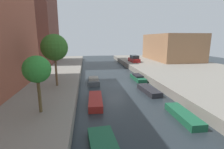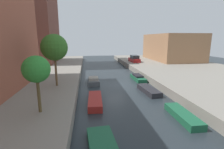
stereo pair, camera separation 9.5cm
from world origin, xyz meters
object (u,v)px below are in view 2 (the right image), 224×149
moored_boat_left_1 (102,145)px  moored_boat_left_2 (95,101)px  moored_boat_right_2 (149,90)px  moored_boat_left_3 (94,81)px  low_block_right (172,47)px  moored_boat_right_1 (183,116)px  apartment_tower_far (30,10)px  street_tree_2 (54,48)px  moored_boat_right_3 (138,78)px  street_tree_1 (36,70)px  parked_car (134,59)px

moored_boat_left_1 → moored_boat_left_2: size_ratio=0.79×
moored_boat_right_2 → moored_boat_left_3: bearing=142.5°
moored_boat_left_2 → moored_boat_left_3: moored_boat_left_3 is taller
low_block_right → moored_boat_right_1: size_ratio=3.67×
apartment_tower_far → street_tree_2: apartment_tower_far is taller
moored_boat_right_1 → moored_boat_right_2: size_ratio=0.96×
street_tree_2 → moored_boat_right_3: bearing=24.0°
moored_boat_left_2 → moored_boat_right_1: (6.87, -4.24, -0.04)m
street_tree_1 → moored_boat_left_2: size_ratio=0.91×
moored_boat_left_3 → moored_boat_right_2: (6.41, -4.92, -0.13)m
apartment_tower_far → moored_boat_left_3: (12.99, -18.22, -12.24)m
moored_boat_left_3 → low_block_right: bearing=40.1°
street_tree_1 → moored_boat_left_1: (4.32, -3.64, -3.98)m
apartment_tower_far → moored_boat_right_2: bearing=-50.0°
street_tree_1 → moored_boat_left_3: bearing=68.0°
moored_boat_right_2 → moored_boat_right_3: bearing=84.3°
moored_boat_left_3 → moored_boat_right_2: 8.09m
apartment_tower_far → parked_car: 25.97m
moored_boat_left_1 → moored_boat_left_3: 14.56m
moored_boat_right_3 → apartment_tower_far: bearing=140.1°
moored_boat_left_1 → moored_boat_left_3: moored_boat_left_3 is taller
moored_boat_left_1 → moored_boat_right_1: bearing=22.4°
street_tree_1 → moored_boat_right_3: 17.33m
apartment_tower_far → low_block_right: (34.00, -0.51, -8.40)m
moored_boat_left_3 → moored_boat_right_1: moored_boat_left_3 is taller
low_block_right → apartment_tower_far: bearing=179.1°
apartment_tower_far → moored_boat_left_2: 31.29m
apartment_tower_far → low_block_right: apartment_tower_far is taller
street_tree_1 → moored_boat_left_2: street_tree_1 is taller
apartment_tower_far → moored_boat_right_3: 28.87m
low_block_right → street_tree_1: (-25.42, -28.63, -0.06)m
apartment_tower_far → street_tree_1: apartment_tower_far is taller
moored_boat_right_2 → moored_boat_right_3: (0.64, 6.41, 0.05)m
low_block_right → parked_car: low_block_right is taller
parked_car → apartment_tower_far: bearing=171.9°
street_tree_1 → parked_car: (14.71, 25.85, -2.55)m
low_block_right → moored_boat_right_3: (-13.96, -16.22, -3.93)m
moored_boat_left_1 → moored_boat_left_2: (-0.07, 7.05, 0.09)m
low_block_right → moored_boat_left_3: size_ratio=5.07×
apartment_tower_far → moored_boat_left_2: size_ratio=5.06×
moored_boat_right_1 → moored_boat_left_1: bearing=-157.6°
street_tree_1 → moored_boat_right_2: bearing=29.0°
moored_boat_left_2 → moored_boat_right_2: bearing=21.5°
moored_boat_left_2 → moored_boat_right_2: moored_boat_left_2 is taller
street_tree_2 → moored_boat_left_1: (4.32, -10.95, -5.16)m
moored_boat_left_1 → moored_boat_left_2: bearing=90.6°
low_block_right → moored_boat_left_1: low_block_right is taller
apartment_tower_far → moored_boat_right_2: size_ratio=5.30×
street_tree_2 → apartment_tower_far: bearing=111.5°
street_tree_1 → moored_boat_left_1: bearing=-40.1°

